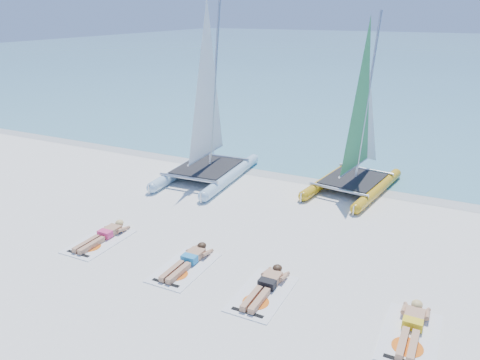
% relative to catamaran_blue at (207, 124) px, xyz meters
% --- Properties ---
extents(ground, '(140.00, 140.00, 0.00)m').
position_rel_catamaran_blue_xyz_m(ground, '(2.41, -4.03, -1.94)').
color(ground, silver).
rests_on(ground, ground).
extents(sea, '(140.00, 115.00, 0.01)m').
position_rel_catamaran_blue_xyz_m(sea, '(2.41, 58.97, -1.93)').
color(sea, '#74C1C2').
rests_on(sea, ground).
extents(wet_sand_strip, '(140.00, 1.40, 0.01)m').
position_rel_catamaran_blue_xyz_m(wet_sand_strip, '(2.41, 1.47, -1.93)').
color(wet_sand_strip, silver).
rests_on(wet_sand_strip, ground).
extents(catamaran_blue, '(2.55, 4.88, 6.49)m').
position_rel_catamaran_blue_xyz_m(catamaran_blue, '(0.00, 0.00, 0.00)').
color(catamaran_blue, '#AED4E5').
rests_on(catamaran_blue, ground).
extents(catamaran_yellow, '(2.65, 4.72, 5.87)m').
position_rel_catamaran_blue_xyz_m(catamaran_yellow, '(5.04, 1.51, -0.09)').
color(catamaran_yellow, gold).
rests_on(catamaran_yellow, ground).
extents(towel_a, '(1.00, 1.85, 0.02)m').
position_rel_catamaran_blue_xyz_m(towel_a, '(0.00, -5.66, -1.93)').
color(towel_a, white).
rests_on(towel_a, ground).
extents(sunbather_a, '(0.37, 1.73, 0.26)m').
position_rel_catamaran_blue_xyz_m(sunbather_a, '(0.00, -5.47, -1.82)').
color(sunbather_a, tan).
rests_on(sunbather_a, towel_a).
extents(towel_b, '(1.00, 1.85, 0.02)m').
position_rel_catamaran_blue_xyz_m(towel_b, '(2.70, -5.78, -1.93)').
color(towel_b, white).
rests_on(towel_b, ground).
extents(sunbather_b, '(0.37, 1.73, 0.26)m').
position_rel_catamaran_blue_xyz_m(sunbather_b, '(2.70, -5.59, -1.82)').
color(sunbather_b, tan).
rests_on(sunbather_b, towel_b).
extents(towel_c, '(1.00, 1.85, 0.02)m').
position_rel_catamaran_blue_xyz_m(towel_c, '(4.78, -5.93, -1.93)').
color(towel_c, white).
rests_on(towel_c, ground).
extents(sunbather_c, '(0.37, 1.73, 0.26)m').
position_rel_catamaran_blue_xyz_m(sunbather_c, '(4.78, -5.74, -1.82)').
color(sunbather_c, tan).
rests_on(sunbather_c, towel_c).
extents(towel_d, '(1.00, 1.85, 0.02)m').
position_rel_catamaran_blue_xyz_m(towel_d, '(7.79, -5.96, -1.93)').
color(towel_d, white).
rests_on(towel_d, ground).
extents(sunbather_d, '(0.37, 1.73, 0.26)m').
position_rel_catamaran_blue_xyz_m(sunbather_d, '(7.79, -5.77, -1.82)').
color(sunbather_d, tan).
rests_on(sunbather_d, towel_d).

